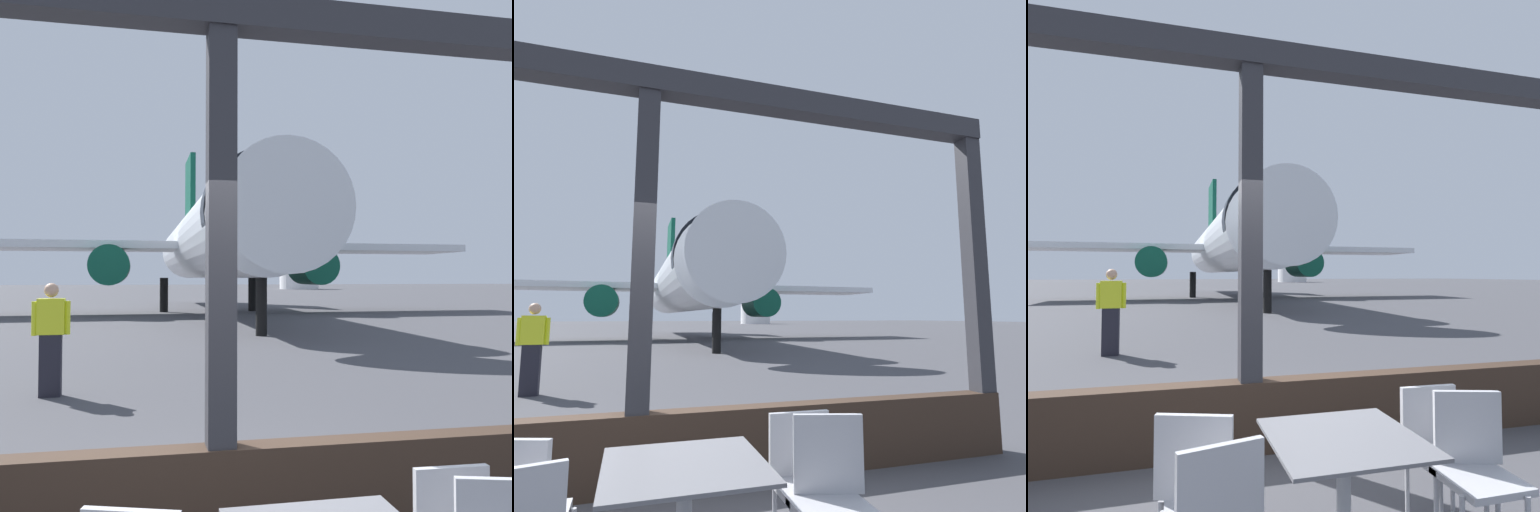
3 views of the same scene
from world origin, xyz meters
TOP-DOWN VIEW (x-y plane):
  - ground_plane at (0.00, 40.00)m, footprint 220.00×220.00m
  - window_frame at (0.00, 0.00)m, footprint 7.66×0.24m
  - airplane at (3.29, 25.13)m, footprint 26.95×30.32m
  - ground_crew_worker at (-1.86, 5.35)m, footprint 0.56×0.22m
  - fuel_storage_tank at (25.08, 85.45)m, footprint 6.23×6.23m

SIDE VIEW (x-z plane):
  - ground_plane at x=0.00m, z-range 0.00..0.00m
  - ground_crew_worker at x=-1.86m, z-range 0.03..1.77m
  - window_frame at x=0.00m, z-range -0.56..3.28m
  - fuel_storage_tank at x=25.08m, z-range 0.00..4.04m
  - airplane at x=3.29m, z-range -1.60..9.01m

